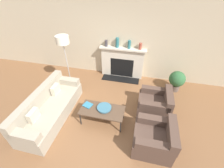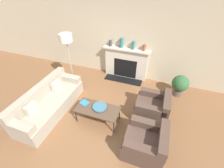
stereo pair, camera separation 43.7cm
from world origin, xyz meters
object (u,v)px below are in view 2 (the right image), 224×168
Objects in this scene: couch at (49,103)px; book at (84,103)px; fireplace at (126,64)px; mantel_vase_left at (110,43)px; armchair_far at (153,107)px; mantel_vase_center_right at (133,45)px; mantel_vase_right at (144,48)px; armchair_near at (146,143)px; potted_plant at (180,85)px; bowl at (100,107)px; coffee_table at (98,110)px; floor_lamp at (67,42)px; mantel_vase_center_left at (121,43)px.

couch is 1.08m from book.
mantel_vase_left is (-0.61, 0.01, 0.71)m from fireplace.
armchair_far is at bearing -73.85° from couch.
mantel_vase_right is (0.38, 0.00, -0.03)m from mantel_vase_center_right.
armchair_far is (0.00, 1.14, 0.00)m from armchair_near.
mantel_vase_center_right is at bearing 164.60° from potted_plant.
couch is 2.59× the size of armchair_near.
armchair_far is at bearing 25.42° from bowl.
armchair_near is at bearing -69.78° from mantel_vase_center_right.
mantel_vase_left is (-0.54, 2.32, 0.81)m from bowl.
book is 2.45m from mantel_vase_left.
bowl is at bearing -137.66° from potted_plant.
coffee_table is 1.60× the size of potted_plant.
book is at bearing -71.12° from armchair_far.
armchair_far is 3.92× the size of mantel_vase_right.
potted_plant is (1.36, -0.48, -0.87)m from mantel_vase_right.
mantel_vase_center_left is (1.41, 1.15, -0.26)m from floor_lamp.
mantel_vase_center_left reaches higher than armchair_near.
mantel_vase_center_left reaches higher than book.
armchair_near is 1.44m from coffee_table.
bowl is at bearing 15.88° from book.
coffee_table is (-1.37, 0.45, 0.11)m from armchair_near.
couch is 3.47m from mantel_vase_right.
mantel_vase_center_left reaches higher than potted_plant.
mantel_vase_left reaches higher than fireplace.
coffee_table is at bearing -137.42° from potted_plant.
armchair_near is at bearing -30.33° from floor_lamp.
mantel_vase_left is at bearing 180.00° from mantel_vase_center_right.
armchair_near is (2.84, -0.32, -0.00)m from couch.
mantel_vase_right is (0.80, 0.00, -0.06)m from mantel_vase_center_left.
fireplace is 0.91× the size of floor_lamp.
mantel_vase_center_left reaches higher than mantel_vase_right.
book is at bearing -108.08° from mantel_vase_center_right.
armchair_near is at bearing -21.00° from bowl.
armchair_far is at bearing 180.00° from armchair_near.
mantel_vase_center_right is (1.80, 2.51, 1.01)m from couch.
armchair_near is 1.87m from book.
mantel_vase_center_left is 2.39m from potted_plant.
potted_plant is (2.02, 1.84, -0.06)m from bowl.
bowl is 2.54m from mantel_vase_right.
armchair_near is 3.18m from mantel_vase_center_right.
mantel_vase_center_right is (0.75, 2.30, 0.86)m from book.
armchair_far is 0.47× the size of floor_lamp.
mantel_vase_center_left is at bearing 99.80° from book.
armchair_near is 1.43m from bowl.
floor_lamp is at bearing -120.33° from armchair_near.
book is 0.98× the size of mantel_vase_center_right.
book is at bearing -116.17° from mantel_vase_right.
mantel_vase_center_right reaches higher than book.
armchair_far is 3.17× the size of book.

